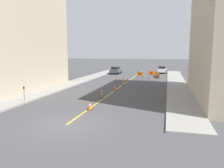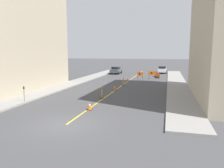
{
  "view_description": "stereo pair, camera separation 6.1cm",
  "coord_description": "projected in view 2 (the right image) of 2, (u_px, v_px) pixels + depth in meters",
  "views": [
    {
      "loc": [
        6.17,
        -12.39,
        4.6
      ],
      "look_at": [
        0.0,
        11.79,
        1.0
      ],
      "focal_mm": 35.0,
      "sensor_mm": 36.0,
      "label": 1
    },
    {
      "loc": [
        6.23,
        -12.37,
        4.6
      ],
      "look_at": [
        0.0,
        11.79,
        1.0
      ],
      "focal_mm": 35.0,
      "sensor_mm": 36.0,
      "label": 2
    }
  ],
  "objects": [
    {
      "name": "delineator_post_rear",
      "position": [
        123.0,
        82.0,
        30.87
      ],
      "size": [
        0.35,
        0.35,
        1.13
      ],
      "color": "black",
      "rests_on": "ground_plane"
    },
    {
      "name": "parking_meter_near_curb",
      "position": [
        24.0,
        91.0,
        20.02
      ],
      "size": [
        0.12,
        0.11,
        1.41
      ],
      "color": "#4C4C51",
      "rests_on": "sidewalk_left"
    },
    {
      "name": "arrow_barricade_primary",
      "position": [
        140.0,
        74.0,
        37.94
      ],
      "size": [
        0.95,
        0.12,
        1.24
      ],
      "rotation": [
        0.0,
        0.0,
        -0.05
      ],
      "color": "#EF560C",
      "rests_on": "ground_plane"
    },
    {
      "name": "parked_car_curb_near",
      "position": [
        116.0,
        70.0,
        47.72
      ],
      "size": [
        1.94,
        4.34,
        1.59
      ],
      "rotation": [
        0.0,
        0.0,
        -0.02
      ],
      "color": "#474C51",
      "rests_on": "ground_plane"
    },
    {
      "name": "sidewalk_left",
      "position": [
        82.0,
        80.0,
        36.3
      ],
      "size": [
        2.77,
        42.55,
        0.15
      ],
      "color": "gray",
      "rests_on": "ground_plane"
    },
    {
      "name": "building_facade_left",
      "position": [
        15.0,
        26.0,
        26.45
      ],
      "size": [
        6.0,
        15.97,
        15.5
      ],
      "color": "tan",
      "rests_on": "ground_plane"
    },
    {
      "name": "traffic_cone_second",
      "position": [
        115.0,
        88.0,
        26.88
      ],
      "size": [
        0.43,
        0.43,
        0.6
      ],
      "color": "black",
      "rests_on": "ground_plane"
    },
    {
      "name": "traffic_cone_third",
      "position": [
        128.0,
        79.0,
        35.66
      ],
      "size": [
        0.41,
        0.41,
        0.53
      ],
      "color": "black",
      "rests_on": "ground_plane"
    },
    {
      "name": "delineator_post_front",
      "position": [
        102.0,
        94.0,
        22.07
      ],
      "size": [
        0.3,
        0.3,
        1.13
      ],
      "color": "black",
      "rests_on": "ground_plane"
    },
    {
      "name": "safety_mesh_fence",
      "position": [
        158.0,
        75.0,
        41.12
      ],
      "size": [
        0.87,
        4.67,
        0.95
      ],
      "rotation": [
        0.0,
        0.0,
        1.75
      ],
      "color": "#EF560C",
      "rests_on": "ground_plane"
    },
    {
      "name": "lane_stripe",
      "position": [
        127.0,
        82.0,
        34.44
      ],
      "size": [
        0.12,
        42.55,
        0.01
      ],
      "color": "gold",
      "rests_on": "ground_plane"
    },
    {
      "name": "parked_car_curb_mid",
      "position": [
        162.0,
        70.0,
        49.18
      ],
      "size": [
        1.93,
        4.31,
        1.59
      ],
      "rotation": [
        0.0,
        0.0,
        -0.01
      ],
      "color": "silver",
      "rests_on": "ground_plane"
    },
    {
      "name": "traffic_cone_nearest",
      "position": [
        90.0,
        106.0,
        17.67
      ],
      "size": [
        0.43,
        0.43,
        0.64
      ],
      "color": "black",
      "rests_on": "ground_plane"
    },
    {
      "name": "ground_plane",
      "position": [
        66.0,
        125.0,
        14.05
      ],
      "size": [
        300.0,
        300.0,
        0.0
      ],
      "primitive_type": "plane",
      "color": "#424244"
    },
    {
      "name": "sidewalk_right",
      "position": [
        177.0,
        83.0,
        32.57
      ],
      "size": [
        2.77,
        42.55,
        0.15
      ],
      "color": "gray",
      "rests_on": "ground_plane"
    },
    {
      "name": "arrow_barricade_secondary",
      "position": [
        152.0,
        73.0,
        38.08
      ],
      "size": [
        1.29,
        0.11,
        1.35
      ],
      "rotation": [
        0.0,
        0.0,
        0.03
      ],
      "color": "#EF560C",
      "rests_on": "ground_plane"
    }
  ]
}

